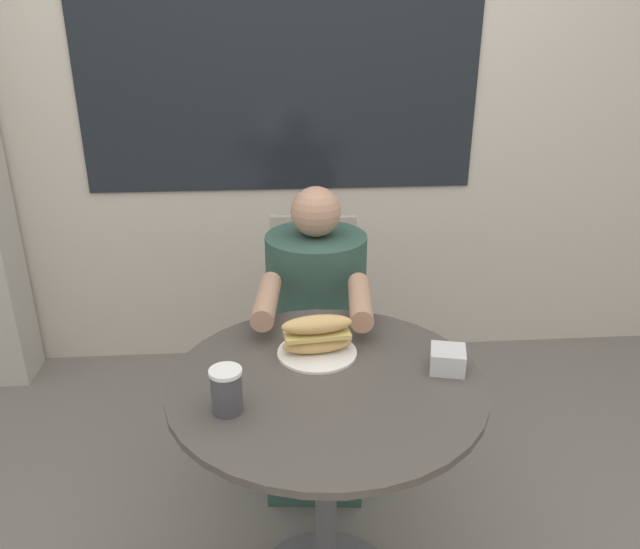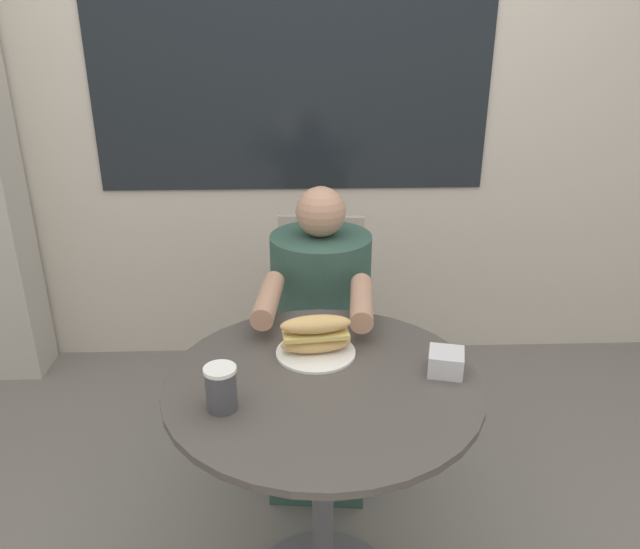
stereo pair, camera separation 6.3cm
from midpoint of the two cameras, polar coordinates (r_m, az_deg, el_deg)
The scene contains 7 objects.
storefront_wall at distance 2.91m, azimuth -0.36°, elevation 18.47°, with size 8.00×0.09×2.80m.
cafe_table at distance 1.74m, azimuth 1.36°, elevation -15.04°, with size 0.82×0.82×0.76m.
diner_chair at distance 2.57m, azimuth 0.71°, elevation -2.62°, with size 0.41×0.41×0.87m.
seated_diner at distance 2.28m, azimuth 0.81°, elevation -7.56°, with size 0.40×0.65×1.10m.
sandwich_on_plate at distance 1.71m, azimuth 0.67°, elevation -5.84°, with size 0.22×0.22×0.12m.
drink_cup at distance 1.50m, azimuth -7.82°, elevation -10.26°, with size 0.08×0.08×0.11m.
napkin_box at distance 1.68m, azimuth 12.51°, elevation -7.83°, with size 0.11×0.11×0.06m.
Camera 2 is at (-0.06, -1.37, 1.63)m, focal length 35.00 mm.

